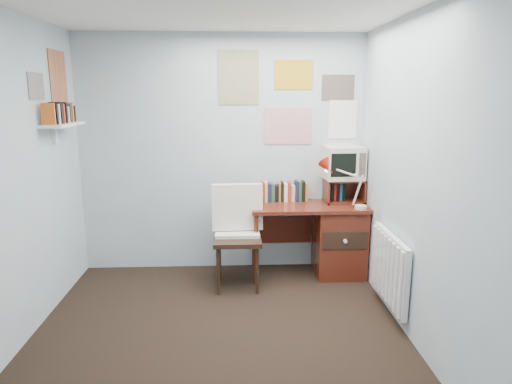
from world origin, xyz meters
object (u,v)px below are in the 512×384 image
desk_chair (237,240)px  radiator (390,268)px  desk (333,237)px  desk_lamp (362,187)px  tv_riser (344,190)px  wall_shelf (63,124)px  crt_tv (343,161)px

desk_chair → radiator: (1.31, -0.62, -0.07)m
desk → desk_lamp: 0.64m
tv_riser → wall_shelf: wall_shelf is taller
desk → radiator: desk is taller
radiator → crt_tv: bearing=100.1°
tv_riser → desk: bearing=-137.0°
tv_riser → wall_shelf: (-2.69, -0.49, 0.74)m
desk_lamp → radiator: bearing=-83.2°
desk → crt_tv: bearing=52.6°
desk → desk_lamp: size_ratio=2.72×
desk_lamp → wall_shelf: (-2.79, -0.19, 0.64)m
desk_chair → crt_tv: size_ratio=2.50×
wall_shelf → desk_lamp: bearing=3.9°
desk → radiator: bearing=-72.8°
wall_shelf → desk: bearing=8.4°
tv_riser → desk_chair: bearing=-159.9°
crt_tv → desk_chair: bearing=-162.0°
desk → desk_lamp: bearing=-40.3°
desk_lamp → radiator: size_ratio=0.55×
desk_chair → radiator: size_ratio=1.23×
crt_tv → radiator: size_ratio=0.49×
radiator → wall_shelf: bearing=169.1°
desk → desk_lamp: desk_lamp is taller
desk_chair → crt_tv: (1.12, 0.44, 0.70)m
crt_tv → wall_shelf: 2.75m
crt_tv → wall_shelf: size_ratio=0.63×
desk_lamp → radiator: (0.07, -0.74, -0.56)m
tv_riser → wall_shelf: 2.83m
crt_tv → radiator: 1.33m
desk → desk_chair: desk_chair is taller
desk_chair → tv_riser: 1.27m
desk → crt_tv: size_ratio=3.05×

